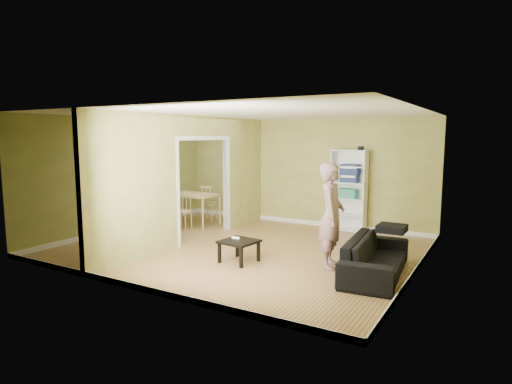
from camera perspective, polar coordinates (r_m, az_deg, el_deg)
room_shell at (r=8.25m, az=-1.90°, el=1.31°), size 6.50×6.50×6.50m
partition at (r=8.94m, az=-8.42°, el=1.72°), size 0.22×5.50×2.60m
wall_speaker at (r=10.05m, az=13.76°, el=5.64°), size 0.10×0.10×0.10m
sofa at (r=7.05m, az=15.70°, el=-7.58°), size 2.11×1.06×0.78m
person at (r=7.16m, az=10.05°, el=-1.89°), size 0.88×0.76×2.07m
bookshelf at (r=10.10m, az=12.36°, el=0.22°), size 0.79×0.35×1.88m
paper_box_teal at (r=10.07m, az=12.12°, el=-0.18°), size 0.42×0.27×0.21m
paper_box_navy_b at (r=10.02m, az=12.37°, el=1.85°), size 0.39×0.26×0.20m
paper_box_navy_c at (r=10.00m, az=12.44°, el=3.10°), size 0.42×0.27×0.21m
coffee_table at (r=7.48m, az=-2.28°, el=-6.89°), size 0.58×0.58×0.39m
game_controller at (r=7.60m, az=-2.70°, el=-6.11°), size 0.15×0.04×0.03m
dining_table at (r=10.77m, az=-8.34°, el=-0.67°), size 1.20×0.80×0.75m
chair_left at (r=11.25m, az=-11.05°, el=-1.53°), size 0.54×0.54×0.90m
chair_near at (r=10.32m, az=-9.69°, el=-2.37°), size 0.45×0.45×0.88m
chair_far at (r=11.22m, az=-6.25°, el=-1.43°), size 0.48×0.48×0.91m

